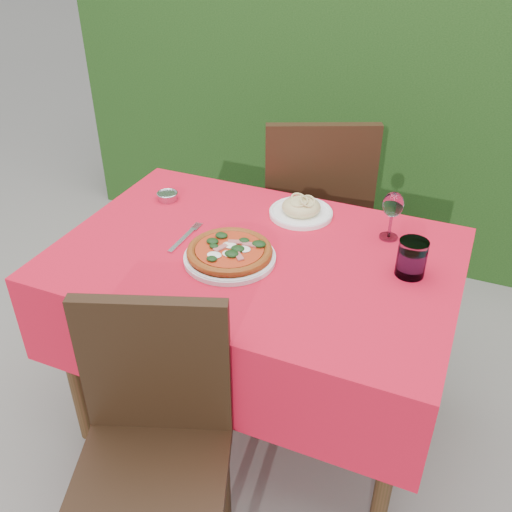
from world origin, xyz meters
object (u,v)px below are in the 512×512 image
at_px(pizza_plate, 230,253).
at_px(fork, 182,240).
at_px(chair_far, 315,208).
at_px(water_glass, 411,260).
at_px(steel_ramekin, 168,197).
at_px(pasta_plate, 301,209).
at_px(chair_near, 153,437).
at_px(wine_glass, 393,207).

relative_size(pizza_plate, fork, 1.32).
distance_m(chair_far, water_glass, 0.83).
bearing_deg(fork, steel_ramekin, 129.51).
bearing_deg(steel_ramekin, pasta_plate, 9.64).
xyz_separation_m(chair_far, pizza_plate, (-0.04, -0.77, 0.21)).
relative_size(chair_near, pasta_plate, 3.96).
relative_size(chair_far, water_glass, 8.49).
height_order(chair_far, pasta_plate, chair_far).
distance_m(pizza_plate, fork, 0.20).
bearing_deg(chair_far, wine_glass, 107.66).
bearing_deg(chair_far, pizza_plate, 63.29).
bearing_deg(pizza_plate, wine_glass, 37.53).
bearing_deg(pizza_plate, water_glass, 14.98).
distance_m(pasta_plate, steel_ramekin, 0.50).
height_order(fork, steel_ramekin, steel_ramekin).
bearing_deg(pizza_plate, steel_ramekin, 144.48).
bearing_deg(steel_ramekin, fork, -50.62).
distance_m(fork, steel_ramekin, 0.30).
distance_m(water_glass, fork, 0.73).
bearing_deg(wine_glass, fork, -155.11).
bearing_deg(chair_near, wine_glass, 43.91).
height_order(chair_near, chair_far, chair_far).
height_order(chair_near, fork, chair_near).
height_order(pizza_plate, water_glass, water_glass).
xyz_separation_m(chair_far, wine_glass, (0.39, -0.44, 0.31)).
distance_m(chair_near, wine_glass, 1.01).
xyz_separation_m(chair_far, water_glass, (0.49, -0.62, 0.24)).
height_order(water_glass, wine_glass, wine_glass).
bearing_deg(wine_glass, pizza_plate, -142.47).
distance_m(chair_near, water_glass, 0.89).
bearing_deg(water_glass, chair_far, 128.08).
distance_m(pizza_plate, steel_ramekin, 0.47).
height_order(chair_near, pizza_plate, chair_near).
height_order(chair_near, steel_ramekin, chair_near).
bearing_deg(pasta_plate, water_glass, -27.38).
height_order(pasta_plate, water_glass, water_glass).
distance_m(pizza_plate, water_glass, 0.55).
bearing_deg(pizza_plate, chair_far, 87.08).
xyz_separation_m(pizza_plate, steel_ramekin, (-0.39, 0.28, -0.01)).
bearing_deg(steel_ramekin, water_glass, -8.33).
bearing_deg(chair_near, pizza_plate, 71.49).
height_order(pasta_plate, fork, pasta_plate).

